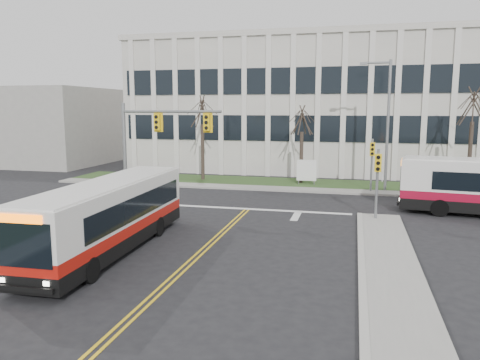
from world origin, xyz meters
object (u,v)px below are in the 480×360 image
directory_sign (307,171)px  bus_main (109,218)px  streetlight (386,118)px  newspaper_box_red (44,233)px  newspaper_box_blue (52,232)px

directory_sign → bus_main: bearing=-108.4°
streetlight → newspaper_box_red: bearing=-131.6°
streetlight → newspaper_box_blue: size_ratio=9.68×
bus_main → newspaper_box_red: size_ratio=11.28×
bus_main → newspaper_box_blue: (-3.08, 0.52, -0.95)m
streetlight → newspaper_box_blue: streetlight is taller
newspaper_box_blue → bus_main: bearing=-15.0°
newspaper_box_blue → newspaper_box_red: same height
directory_sign → bus_main: (-6.22, -18.73, 0.26)m
newspaper_box_red → bus_main: bearing=-19.3°
newspaper_box_red → streetlight: bearing=35.7°
streetlight → directory_sign: 6.96m
bus_main → newspaper_box_blue: bearing=168.8°
streetlight → directory_sign: streetlight is taller
streetlight → directory_sign: (-5.53, 1.30, -4.02)m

